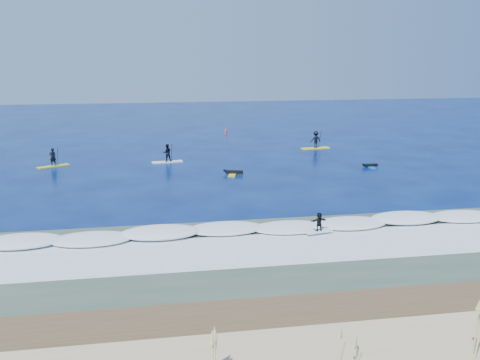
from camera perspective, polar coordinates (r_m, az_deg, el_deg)
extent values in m
plane|color=#031047|center=(42.76, 0.61, -1.18)|extent=(160.00, 160.00, 0.00)
cube|color=#4E3A24|center=(23.24, 10.42, -14.46)|extent=(90.00, 5.00, 0.08)
cube|color=#354839|center=(29.74, 5.47, -7.89)|extent=(90.00, 13.00, 0.01)
cube|color=white|center=(33.38, 3.68, -5.45)|extent=(40.00, 6.00, 0.30)
cube|color=silver|center=(30.64, 4.98, -7.23)|extent=(34.00, 5.00, 0.02)
cube|color=yellow|center=(54.92, -19.28, 1.40)|extent=(2.99, 2.17, 0.10)
imported|color=black|center=(54.75, -19.35, 2.34)|extent=(0.76, 0.68, 1.74)
cylinder|color=black|center=(54.92, -18.91, 2.34)|extent=(0.39, 0.62, 2.02)
cube|color=black|center=(55.10, -18.83, 1.36)|extent=(0.12, 0.03, 0.30)
cube|color=white|center=(54.45, -7.76, 1.94)|extent=(3.15, 1.21, 0.10)
imported|color=black|center=(54.27, -7.79, 2.90)|extent=(0.95, 0.79, 1.77)
cylinder|color=black|center=(54.37, -7.31, 2.87)|extent=(0.15, 0.71, 2.06)
cube|color=black|center=(54.55, -7.28, 1.86)|extent=(0.12, 0.03, 0.31)
cube|color=#FFF31B|center=(62.37, 8.05, 3.39)|extent=(3.43, 1.29, 0.11)
imported|color=black|center=(62.20, 8.08, 4.32)|extent=(1.33, 0.88, 1.93)
cylinder|color=black|center=(62.43, 8.49, 4.27)|extent=(0.16, 0.77, 2.24)
cube|color=black|center=(62.60, 8.46, 3.31)|extent=(0.13, 0.03, 0.33)
cube|color=yellow|center=(48.61, -0.75, 0.68)|extent=(1.24, 2.35, 0.11)
cube|color=black|center=(48.56, -0.62, 0.89)|extent=(1.62, 0.85, 0.26)
sphere|color=black|center=(48.66, -1.66, 1.04)|extent=(0.26, 0.26, 0.26)
cube|color=#1662AA|center=(53.14, 13.66, 1.39)|extent=(0.61, 2.01, 0.09)
cube|color=black|center=(53.15, 13.76, 1.56)|extent=(1.39, 0.42, 0.23)
sphere|color=black|center=(52.80, 13.01, 1.63)|extent=(0.23, 0.23, 0.23)
cube|color=white|center=(32.97, 8.40, -5.45)|extent=(1.76, 0.78, 0.09)
imported|color=black|center=(32.78, 8.43, -4.44)|extent=(1.10, 0.53, 1.14)
cylinder|color=#F64B15|center=(73.09, -1.53, 5.14)|extent=(0.31, 0.31, 0.49)
cone|color=#F64B15|center=(73.03, -1.53, 5.42)|extent=(0.22, 0.22, 0.24)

